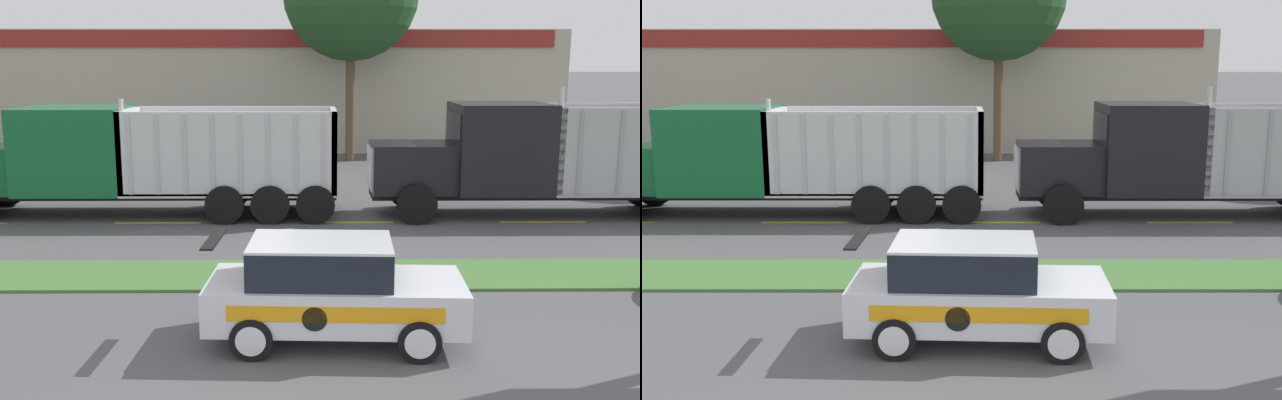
# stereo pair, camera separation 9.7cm
# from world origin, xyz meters

# --- Properties ---
(grass_verge) EXTENTS (120.00, 2.12, 0.06)m
(grass_verge) POSITION_xyz_m (0.00, 7.54, 0.03)
(grass_verge) COLOR #477538
(grass_verge) RESTS_ON ground_plane
(centre_line_4) EXTENTS (2.40, 0.14, 0.01)m
(centre_line_4) POSITION_xyz_m (-3.76, 12.60, 0.00)
(centre_line_4) COLOR yellow
(centre_line_4) RESTS_ON ground_plane
(centre_line_5) EXTENTS (2.40, 0.14, 0.01)m
(centre_line_5) POSITION_xyz_m (1.64, 12.60, 0.00)
(centre_line_5) COLOR yellow
(centre_line_5) RESTS_ON ground_plane
(centre_line_6) EXTENTS (2.40, 0.14, 0.01)m
(centre_line_6) POSITION_xyz_m (7.04, 12.60, 0.00)
(centre_line_6) COLOR yellow
(centre_line_6) RESTS_ON ground_plane
(dump_truck_mid) EXTENTS (11.38, 2.84, 3.43)m
(dump_truck_mid) POSITION_xyz_m (-5.40, 13.76, 1.60)
(dump_truck_mid) COLOR black
(dump_truck_mid) RESTS_ON ground_plane
(dump_truck_trail) EXTENTS (11.78, 2.68, 3.76)m
(dump_truck_trail) POSITION_xyz_m (7.10, 13.57, 1.63)
(dump_truck_trail) COLOR black
(dump_truck_trail) RESTS_ON ground_plane
(rally_car) EXTENTS (4.14, 2.03, 1.69)m
(rally_car) POSITION_xyz_m (0.86, 4.05, 0.85)
(rally_car) COLOR silver
(rally_car) RESTS_ON ground_plane
(store_building_backdrop) EXTENTS (32.86, 12.10, 5.95)m
(store_building_backdrop) POSITION_xyz_m (-3.51, 33.77, 2.98)
(store_building_backdrop) COLOR #BCB29E
(store_building_backdrop) RESTS_ON ground_plane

